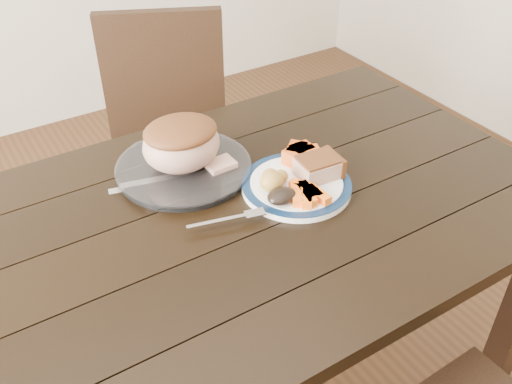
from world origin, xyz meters
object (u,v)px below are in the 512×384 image
dining_table (223,247)px  carving_knife (198,174)px  fork (232,219)px  chair_far (168,136)px  roast_joint (182,145)px  dinner_plate (296,186)px  serving_platter (184,169)px  pork_slice (318,168)px

dining_table → carving_knife: carving_knife is taller
dining_table → fork: fork is taller
dining_table → carving_knife: (0.03, 0.17, 0.10)m
chair_far → roast_joint: chair_far is taller
dinner_plate → fork: fork is taller
fork → carving_knife: bearing=97.1°
serving_platter → pork_slice: size_ratio=3.30×
fork → carving_knife: size_ratio=0.56×
dinner_plate → pork_slice: pork_slice is taller
serving_platter → pork_slice: bearing=-39.6°
dinner_plate → dining_table: bearing=179.0°
roast_joint → carving_knife: roast_joint is taller
chair_far → carving_knife: size_ratio=2.94×
dinner_plate → fork: bearing=-169.6°
dining_table → chair_far: 0.77m
carving_knife → pork_slice: bearing=-23.6°
serving_platter → dinner_plate: bearing=-46.3°
dining_table → pork_slice: bearing=-1.8°
chair_far → carving_knife: chair_far is taller
fork → dinner_plate: bearing=24.1°
serving_platter → chair_far: bearing=71.1°
dining_table → serving_platter: bearing=88.0°
dining_table → dinner_plate: (0.20, -0.00, 0.10)m
dinner_plate → fork: size_ratio=1.50×
chair_far → dinner_plate: chair_far is taller
dinner_plate → serving_platter: serving_platter is taller
dinner_plate → chair_far: bearing=91.4°
dinner_plate → carving_knife: size_ratio=0.84×
dining_table → dinner_plate: 0.23m
dinner_plate → pork_slice: size_ratio=2.66×
roast_joint → carving_knife: (0.02, -0.03, -0.07)m
serving_platter → roast_joint: 0.07m
dining_table → serving_platter: 0.23m
pork_slice → dinner_plate: bearing=175.2°
roast_joint → dining_table: bearing=-92.0°
dinner_plate → serving_platter: size_ratio=0.80×
dinner_plate → pork_slice: 0.07m
carving_knife → dining_table: bearing=-86.4°
dinner_plate → carving_knife: (-0.17, 0.17, -0.00)m
fork → roast_joint: (0.00, 0.24, 0.06)m
chair_far → carving_knife: 0.63m
dining_table → chair_far: bearing=75.6°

